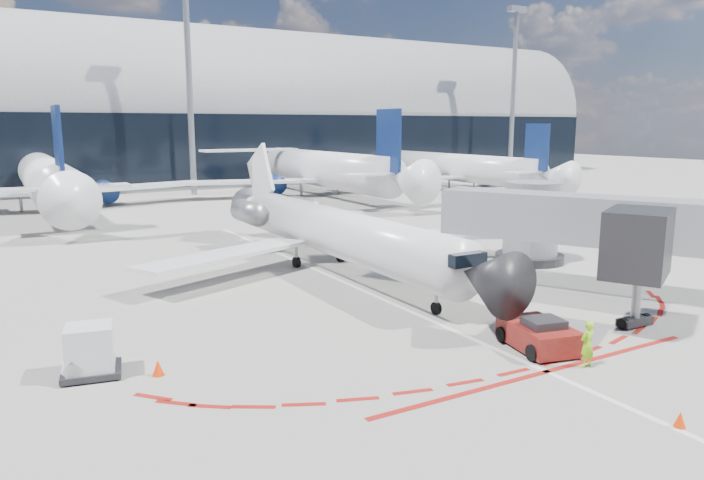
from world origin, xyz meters
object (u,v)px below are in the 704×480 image
pushback_tug (539,335)px  ramp_worker (587,344)px  uld_container (90,351)px  regional_jet (329,229)px

pushback_tug → ramp_worker: ramp_worker is taller
uld_container → ramp_worker: bearing=-16.6°
regional_jet → uld_container: size_ratio=13.25×
pushback_tug → ramp_worker: bearing=-75.4°
regional_jet → pushback_tug: size_ratio=5.69×
ramp_worker → uld_container: bearing=-29.7°
pushback_tug → uld_container: (-14.58, 5.41, 0.31)m
uld_container → pushback_tug: bearing=-9.9°
regional_jet → pushback_tug: 15.41m
regional_jet → uld_container: bearing=-144.7°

